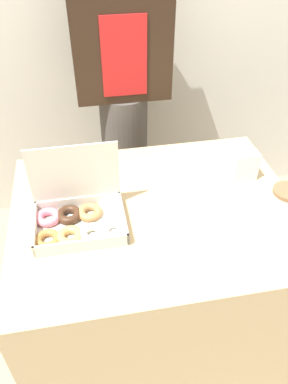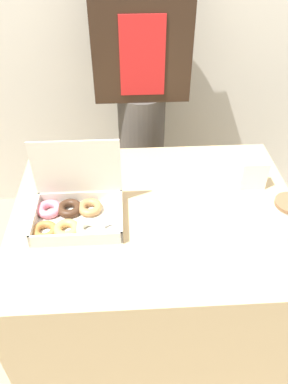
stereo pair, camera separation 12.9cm
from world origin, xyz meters
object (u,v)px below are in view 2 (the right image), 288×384
at_px(donut_box, 76,212).
at_px(coffee_cup, 286,218).
at_px(napkin_holder, 253,174).
at_px(person_customer, 141,89).

height_order(donut_box, coffee_cup, donut_box).
relative_size(napkin_holder, person_customer, 0.07).
height_order(coffee_cup, person_customer, person_customer).
bearing_deg(napkin_holder, person_customer, 122.97).
bearing_deg(donut_box, person_customer, 70.71).
height_order(napkin_holder, person_customer, person_customer).
xyz_separation_m(coffee_cup, person_customer, (-0.44, 0.89, 0.07)).
bearing_deg(person_customer, donut_box, -109.29).
bearing_deg(donut_box, napkin_holder, 13.21).
distance_m(napkin_holder, person_customer, 0.75).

